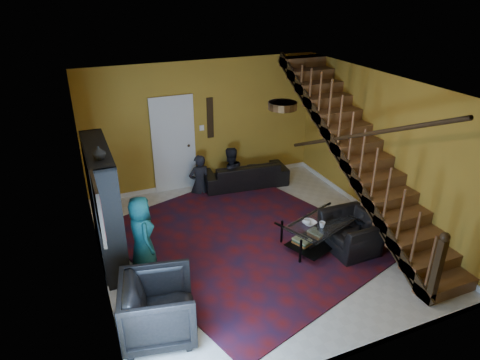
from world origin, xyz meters
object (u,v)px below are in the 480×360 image
object	(u,v)px
armchair_left	(159,308)
coffee_table	(320,232)
bookshelf	(105,207)
armchair_right	(352,233)
sofa	(245,174)

from	to	relation	value
armchair_left	coffee_table	size ratio (longest dim) A/B	0.68
bookshelf	armchair_right	xyz separation A→B (m)	(3.90, -1.37, -0.65)
bookshelf	armchair_left	bearing A→B (deg)	-80.15
sofa	armchair_left	distance (m)	4.71
armchair_right	bookshelf	bearing A→B (deg)	-110.03
sofa	armchair_right	world-z (taller)	armchair_right
coffee_table	sofa	bearing A→B (deg)	94.80
bookshelf	armchair_left	xyz separation A→B (m)	(0.35, -2.04, -0.53)
coffee_table	armchair_right	bearing A→B (deg)	-31.35
armchair_left	armchair_right	distance (m)	3.62
armchair_right	coffee_table	size ratio (longest dim) A/B	0.69
sofa	armchair_left	size ratio (longest dim) A/B	2.00
sofa	armchair_left	world-z (taller)	armchair_left
bookshelf	sofa	distance (m)	3.69
bookshelf	armchair_left	world-z (taller)	bookshelf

